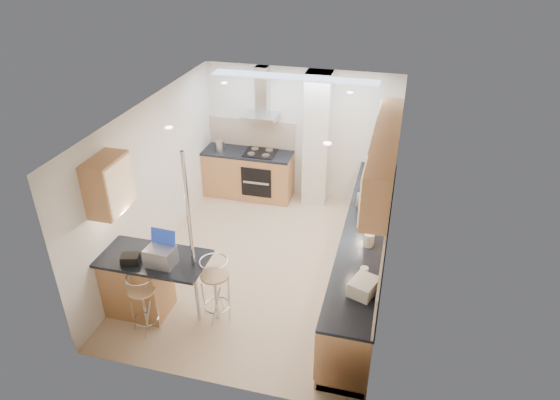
% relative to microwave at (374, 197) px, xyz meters
% --- Properties ---
extents(ground, '(4.80, 4.80, 0.00)m').
position_rel_microwave_xyz_m(ground, '(-1.54, -0.67, -1.06)').
color(ground, '#D6B18F').
rests_on(ground, ground).
extents(room_shell, '(3.64, 4.84, 2.51)m').
position_rel_microwave_xyz_m(room_shell, '(-1.21, -0.30, 0.48)').
color(room_shell, white).
rests_on(room_shell, ground).
extents(right_counter, '(0.63, 4.40, 0.92)m').
position_rel_microwave_xyz_m(right_counter, '(-0.04, -0.67, -0.60)').
color(right_counter, '#AE7145').
rests_on(right_counter, ground).
extents(back_counter, '(1.70, 0.63, 0.92)m').
position_rel_microwave_xyz_m(back_counter, '(-2.49, 1.43, -0.60)').
color(back_counter, '#AE7145').
rests_on(back_counter, ground).
extents(peninsula, '(1.47, 0.72, 0.94)m').
position_rel_microwave_xyz_m(peninsula, '(-2.66, -2.12, -0.59)').
color(peninsula, '#AE7145').
rests_on(peninsula, ground).
extents(microwave, '(0.50, 0.60, 0.29)m').
position_rel_microwave_xyz_m(microwave, '(0.00, 0.00, 0.00)').
color(microwave, silver).
rests_on(microwave, right_counter).
extents(laptop, '(0.37, 0.29, 0.24)m').
position_rel_microwave_xyz_m(laptop, '(-2.46, -2.23, -0.00)').
color(laptop, gray).
rests_on(laptop, peninsula).
extents(bag, '(0.26, 0.22, 0.12)m').
position_rel_microwave_xyz_m(bag, '(-2.85, -2.30, -0.06)').
color(bag, black).
rests_on(bag, peninsula).
extents(bar_stool_near, '(0.41, 0.41, 0.89)m').
position_rel_microwave_xyz_m(bar_stool_near, '(-2.66, -2.47, -0.62)').
color(bar_stool_near, tan).
rests_on(bar_stool_near, ground).
extents(bar_stool_end, '(0.53, 0.53, 0.97)m').
position_rel_microwave_xyz_m(bar_stool_end, '(-1.84, -2.02, -0.58)').
color(bar_stool_end, tan).
rests_on(bar_stool_end, ground).
extents(jar_a, '(0.15, 0.15, 0.16)m').
position_rel_microwave_xyz_m(jar_a, '(0.16, 0.08, -0.06)').
color(jar_a, beige).
rests_on(jar_a, right_counter).
extents(jar_b, '(0.14, 0.14, 0.13)m').
position_rel_microwave_xyz_m(jar_b, '(0.15, 0.73, -0.08)').
color(jar_b, beige).
rests_on(jar_b, right_counter).
extents(jar_c, '(0.18, 0.18, 0.19)m').
position_rel_microwave_xyz_m(jar_c, '(0.04, -1.12, -0.05)').
color(jar_c, '#BCAE96').
rests_on(jar_c, right_counter).
extents(jar_d, '(0.10, 0.10, 0.15)m').
position_rel_microwave_xyz_m(jar_d, '(0.05, -1.83, -0.07)').
color(jar_d, silver).
rests_on(jar_d, right_counter).
extents(bread_bin, '(0.38, 0.42, 0.18)m').
position_rel_microwave_xyz_m(bread_bin, '(0.07, -2.12, -0.05)').
color(bread_bin, beige).
rests_on(bread_bin, right_counter).
extents(kettle, '(0.16, 0.16, 0.20)m').
position_rel_microwave_xyz_m(kettle, '(-3.00, 1.33, -0.04)').
color(kettle, '#BABCBF').
rests_on(kettle, back_counter).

